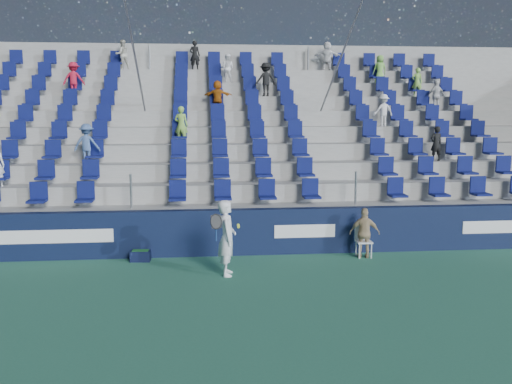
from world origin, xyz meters
TOP-DOWN VIEW (x-y plane):
  - ground at (0.00, 0.00)m, footprint 70.00×70.00m
  - sponsor_wall at (0.00, 3.15)m, footprint 24.00×0.32m
  - grandstand at (-0.00, 8.24)m, footprint 24.00×8.17m
  - tennis_player at (-0.61, 1.33)m, footprint 0.69×0.66m
  - line_judge_chair at (2.95, 2.64)m, footprint 0.39×0.40m
  - line_judge at (2.95, 2.50)m, footprint 0.81×0.49m
  - ball_bin at (-2.71, 2.75)m, footprint 0.51×0.36m

SIDE VIEW (x-z plane):
  - ground at x=0.00m, z-range 0.00..0.00m
  - ball_bin at x=-2.71m, z-range 0.01..0.29m
  - line_judge_chair at x=2.95m, z-range 0.06..0.95m
  - sponsor_wall at x=0.00m, z-range 0.00..1.20m
  - line_judge at x=2.95m, z-range 0.00..1.29m
  - tennis_player at x=-0.61m, z-range 0.00..1.74m
  - grandstand at x=0.00m, z-range -1.18..5.45m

